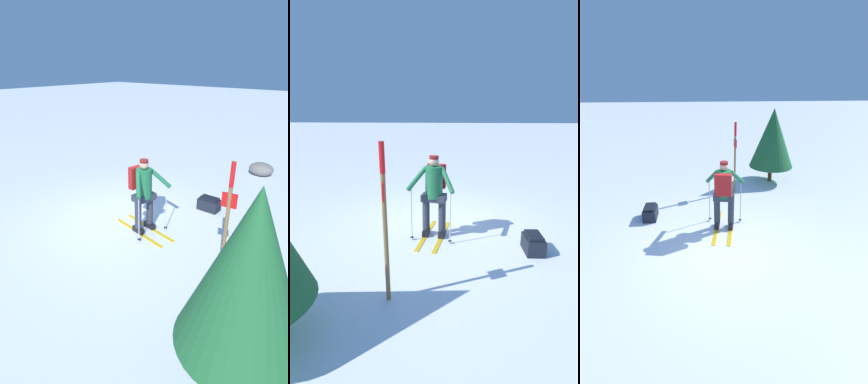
% 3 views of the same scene
% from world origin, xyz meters
% --- Properties ---
extents(ground_plane, '(80.00, 80.00, 0.00)m').
position_xyz_m(ground_plane, '(0.00, 0.00, 0.00)').
color(ground_plane, white).
extents(skier, '(1.63, 0.96, 1.69)m').
position_xyz_m(skier, '(0.74, -0.05, 0.98)').
color(skier, gold).
rests_on(skier, ground_plane).
extents(dropped_backpack, '(0.54, 0.34, 0.35)m').
position_xyz_m(dropped_backpack, '(1.39, 1.82, 0.17)').
color(dropped_backpack, black).
rests_on(dropped_backpack, ground_plane).
extents(trail_marker, '(0.24, 0.07, 2.22)m').
position_xyz_m(trail_marker, '(2.93, -0.58, 1.32)').
color(trail_marker, olive).
rests_on(trail_marker, ground_plane).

